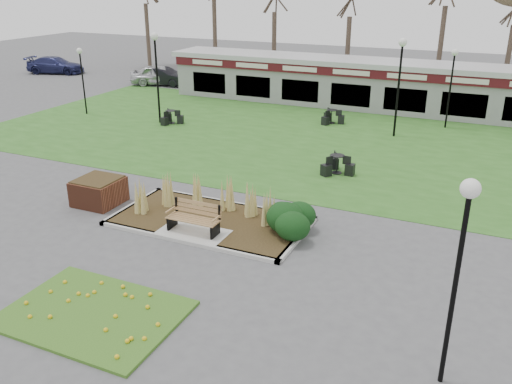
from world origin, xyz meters
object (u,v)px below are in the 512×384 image
at_px(food_pavilion, 357,83).
at_px(bistro_set_a, 171,119).
at_px(park_bench, 195,217).
at_px(bistro_set_b, 337,167).
at_px(bistro_set_d, 331,119).
at_px(lamp_post_mid_left, 156,58).
at_px(lamp_post_mid_right, 401,66).
at_px(car_black, 164,76).
at_px(lamp_post_near_right, 462,240).
at_px(lamp_post_far_right, 453,71).
at_px(car_blue, 55,65).
at_px(brick_planter, 99,191).
at_px(lamp_post_far_left, 81,66).
at_px(car_silver, 160,75).

relative_size(food_pavilion, bistro_set_a, 18.44).
height_order(park_bench, bistro_set_a, park_bench).
bearing_deg(bistro_set_b, bistro_set_d, 108.59).
bearing_deg(bistro_set_a, lamp_post_mid_left, -170.32).
bearing_deg(lamp_post_mid_right, car_black, 159.61).
bearing_deg(park_bench, lamp_post_near_right, -25.31).
distance_m(lamp_post_near_right, lamp_post_far_right, 20.62).
bearing_deg(car_black, bistro_set_b, -130.14).
relative_size(bistro_set_a, car_blue, 0.28).
bearing_deg(brick_planter, bistro_set_d, 73.59).
bearing_deg(bistro_set_a, bistro_set_b, -20.89).
bearing_deg(lamp_post_far_right, brick_planter, -122.26).
distance_m(lamp_post_mid_left, car_black, 11.55).
bearing_deg(lamp_post_near_right, bistro_set_a, 136.82).
relative_size(park_bench, brick_planter, 1.13).
xyz_separation_m(brick_planter, lamp_post_far_left, (-9.60, 10.48, 2.31)).
xyz_separation_m(lamp_post_far_left, car_blue, (-12.00, 10.24, -2.10)).
bearing_deg(car_silver, lamp_post_far_right, -124.86).
distance_m(food_pavilion, lamp_post_near_right, 24.83).
bearing_deg(lamp_post_near_right, car_black, 132.93).
bearing_deg(lamp_post_far_left, bistro_set_d, 15.70).
xyz_separation_m(lamp_post_far_left, bistro_set_a, (5.77, 0.18, -2.52)).
height_order(lamp_post_far_left, car_blue, lamp_post_far_left).
bearing_deg(lamp_post_mid_left, car_black, 122.33).
distance_m(lamp_post_mid_right, car_blue, 30.59).
distance_m(car_silver, car_blue, 10.87).
relative_size(park_bench, lamp_post_mid_left, 0.35).
bearing_deg(brick_planter, lamp_post_far_left, 132.50).
xyz_separation_m(lamp_post_mid_left, car_blue, (-17.12, 10.17, -2.86)).
relative_size(park_bench, lamp_post_near_right, 0.39).
bearing_deg(bistro_set_d, lamp_post_far_right, 15.58).
height_order(brick_planter, bistro_set_a, brick_planter).
relative_size(brick_planter, car_blue, 0.32).
distance_m(food_pavilion, lamp_post_mid_left, 12.41).
xyz_separation_m(lamp_post_mid_right, bistro_set_b, (-1.06, -6.59, -3.26)).
relative_size(food_pavilion, bistro_set_d, 17.91).
bearing_deg(bistro_set_a, car_blue, 150.50).
relative_size(brick_planter, lamp_post_far_right, 0.36).
distance_m(park_bench, car_blue, 33.72).
bearing_deg(lamp_post_far_right, car_silver, 169.14).
distance_m(bistro_set_d, car_black, 15.74).
relative_size(food_pavilion, lamp_post_near_right, 5.62).
distance_m(bistro_set_b, bistro_set_d, 8.21).
bearing_deg(food_pavilion, bistro_set_b, -78.82).
distance_m(brick_planter, car_silver, 22.71).
height_order(bistro_set_a, car_black, car_black).
bearing_deg(food_pavilion, car_black, 176.01).
height_order(lamp_post_mid_left, bistro_set_a, lamp_post_mid_left).
bearing_deg(brick_planter, food_pavilion, 76.94).
distance_m(bistro_set_a, car_blue, 20.42).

